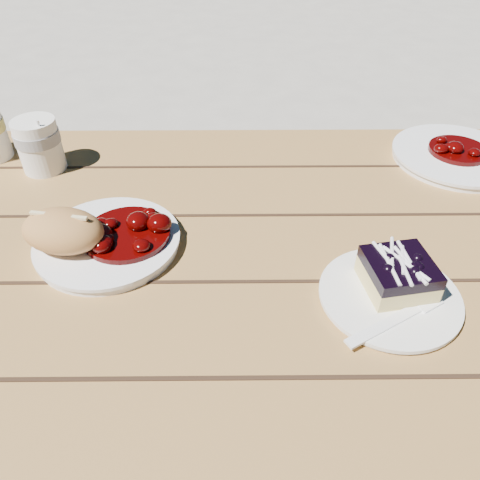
{
  "coord_description": "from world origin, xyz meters",
  "views": [
    {
      "loc": [
        0.23,
        -0.56,
        1.22
      ],
      "look_at": [
        0.24,
        -0.06,
        0.81
      ],
      "focal_mm": 35.0,
      "sensor_mm": 36.0,
      "label": 1
    }
  ],
  "objects_px": {
    "bread_roll": "(63,231)",
    "picnic_table": "(108,316)",
    "blueberry_cake": "(398,274)",
    "second_plate": "(456,156)",
    "main_plate": "(108,243)",
    "dessert_plate": "(389,297)",
    "coffee_cup": "(39,145)"
  },
  "relations": [
    {
      "from": "bread_roll",
      "to": "picnic_table",
      "type": "bearing_deg",
      "value": 39.33
    },
    {
      "from": "blueberry_cake",
      "to": "second_plate",
      "type": "relative_size",
      "value": 0.4
    },
    {
      "from": "picnic_table",
      "to": "main_plate",
      "type": "xyz_separation_m",
      "value": [
        0.03,
        0.0,
        0.17
      ]
    },
    {
      "from": "picnic_table",
      "to": "dessert_plate",
      "type": "relative_size",
      "value": 10.73
    },
    {
      "from": "dessert_plate",
      "to": "blueberry_cake",
      "type": "relative_size",
      "value": 1.87
    },
    {
      "from": "main_plate",
      "to": "bread_roll",
      "type": "relative_size",
      "value": 1.76
    },
    {
      "from": "picnic_table",
      "to": "second_plate",
      "type": "xyz_separation_m",
      "value": [
        0.67,
        0.27,
        0.17
      ]
    },
    {
      "from": "dessert_plate",
      "to": "coffee_cup",
      "type": "bearing_deg",
      "value": 148.66
    },
    {
      "from": "coffee_cup",
      "to": "blueberry_cake",
      "type": "bearing_deg",
      "value": -29.83
    },
    {
      "from": "blueberry_cake",
      "to": "second_plate",
      "type": "distance_m",
      "value": 0.43
    },
    {
      "from": "picnic_table",
      "to": "second_plate",
      "type": "bearing_deg",
      "value": 21.54
    },
    {
      "from": "dessert_plate",
      "to": "second_plate",
      "type": "xyz_separation_m",
      "value": [
        0.23,
        0.38,
        0.0
      ]
    },
    {
      "from": "main_plate",
      "to": "blueberry_cake",
      "type": "bearing_deg",
      "value": -13.55
    },
    {
      "from": "main_plate",
      "to": "dessert_plate",
      "type": "relative_size",
      "value": 1.17
    },
    {
      "from": "main_plate",
      "to": "second_plate",
      "type": "bearing_deg",
      "value": 22.46
    },
    {
      "from": "main_plate",
      "to": "dessert_plate",
      "type": "height_order",
      "value": "main_plate"
    },
    {
      "from": "main_plate",
      "to": "coffee_cup",
      "type": "xyz_separation_m",
      "value": [
        -0.17,
        0.24,
        0.04
      ]
    },
    {
      "from": "dessert_plate",
      "to": "coffee_cup",
      "type": "xyz_separation_m",
      "value": [
        -0.58,
        0.35,
        0.05
      ]
    },
    {
      "from": "picnic_table",
      "to": "dessert_plate",
      "type": "bearing_deg",
      "value": -14.74
    },
    {
      "from": "bread_roll",
      "to": "coffee_cup",
      "type": "xyz_separation_m",
      "value": [
        -0.12,
        0.26,
        0.0
      ]
    },
    {
      "from": "bread_roll",
      "to": "dessert_plate",
      "type": "bearing_deg",
      "value": -11.69
    },
    {
      "from": "coffee_cup",
      "to": "second_plate",
      "type": "xyz_separation_m",
      "value": [
        0.81,
        0.03,
        -0.04
      ]
    },
    {
      "from": "dessert_plate",
      "to": "blueberry_cake",
      "type": "height_order",
      "value": "blueberry_cake"
    },
    {
      "from": "main_plate",
      "to": "blueberry_cake",
      "type": "relative_size",
      "value": 2.18
    },
    {
      "from": "picnic_table",
      "to": "main_plate",
      "type": "height_order",
      "value": "main_plate"
    },
    {
      "from": "bread_roll",
      "to": "blueberry_cake",
      "type": "distance_m",
      "value": 0.48
    },
    {
      "from": "second_plate",
      "to": "blueberry_cake",
      "type": "bearing_deg",
      "value": -121.18
    },
    {
      "from": "main_plate",
      "to": "blueberry_cake",
      "type": "distance_m",
      "value": 0.43
    },
    {
      "from": "bread_roll",
      "to": "blueberry_cake",
      "type": "height_order",
      "value": "bread_roll"
    },
    {
      "from": "bread_roll",
      "to": "blueberry_cake",
      "type": "xyz_separation_m",
      "value": [
        0.47,
        -0.08,
        -0.01
      ]
    },
    {
      "from": "blueberry_cake",
      "to": "second_plate",
      "type": "bearing_deg",
      "value": 49.18
    },
    {
      "from": "picnic_table",
      "to": "blueberry_cake",
      "type": "xyz_separation_m",
      "value": [
        0.45,
        -0.1,
        0.2
      ]
    }
  ]
}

